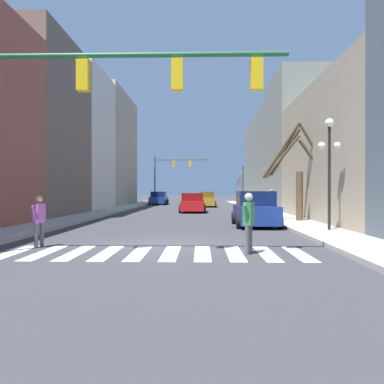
# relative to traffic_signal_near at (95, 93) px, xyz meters

# --- Properties ---
(ground_plane) EXTENTS (240.00, 240.00, 0.00)m
(ground_plane) POSITION_rel_traffic_signal_near_xyz_m (1.58, 1.71, -4.43)
(ground_plane) COLOR #38383D
(sidewalk_right) EXTENTS (2.16, 90.00, 0.15)m
(sidewalk_right) POSITION_rel_traffic_signal_near_xyz_m (7.83, 1.71, -4.35)
(sidewalk_right) COLOR #ADA89E
(sidewalk_right) RESTS_ON ground_plane
(building_row_left) EXTENTS (6.00, 44.41, 12.98)m
(building_row_left) POSITION_rel_traffic_signal_near_xyz_m (-8.75, 19.14, 1.48)
(building_row_left) COLOR #934C3D
(building_row_left) RESTS_ON ground_plane
(building_row_right) EXTENTS (6.00, 46.17, 11.39)m
(building_row_right) POSITION_rel_traffic_signal_near_xyz_m (11.91, 19.62, 0.46)
(building_row_right) COLOR #515B66
(building_row_right) RESTS_ON ground_plane
(crosswalk_stripes) EXTENTS (8.55, 2.60, 0.01)m
(crosswalk_stripes) POSITION_rel_traffic_signal_near_xyz_m (1.58, 0.36, -4.43)
(crosswalk_stripes) COLOR white
(crosswalk_stripes) RESTS_ON ground_plane
(traffic_signal_near) EXTENTS (8.68, 0.28, 5.86)m
(traffic_signal_near) POSITION_rel_traffic_signal_near_xyz_m (0.00, 0.00, 0.00)
(traffic_signal_near) COLOR #236038
(traffic_signal_near) RESTS_ON ground_plane
(traffic_signal_far) EXTENTS (7.35, 0.28, 6.29)m
(traffic_signal_far) POSITION_rel_traffic_signal_near_xyz_m (-1.20, 39.97, 0.17)
(traffic_signal_far) COLOR #236038
(traffic_signal_far) RESTS_ON ground_plane
(street_lamp_right_corner) EXTENTS (0.95, 0.36, 4.59)m
(street_lamp_right_corner) POSITION_rel_traffic_signal_near_xyz_m (8.18, 5.39, -1.04)
(street_lamp_right_corner) COLOR black
(street_lamp_right_corner) RESTS_ON sidewalk_right
(car_parked_right_far) EXTENTS (2.09, 4.34, 1.55)m
(car_parked_right_far) POSITION_rel_traffic_signal_near_xyz_m (2.20, 20.20, -3.70)
(car_parked_right_far) COLOR red
(car_parked_right_far) RESTS_ON ground_plane
(car_parked_left_far) EXTENTS (2.10, 4.13, 1.74)m
(car_parked_left_far) POSITION_rel_traffic_signal_near_xyz_m (5.58, 8.43, -3.62)
(car_parked_left_far) COLOR navy
(car_parked_left_far) RESTS_ON ground_plane
(car_driving_toward_lane) EXTENTS (2.16, 4.70, 1.62)m
(car_driving_toward_lane) POSITION_rel_traffic_signal_near_xyz_m (-2.39, 36.25, -3.67)
(car_driving_toward_lane) COLOR navy
(car_driving_toward_lane) RESTS_ON ground_plane
(car_parked_right_near) EXTENTS (1.98, 4.72, 1.63)m
(car_parked_right_near) POSITION_rel_traffic_signal_near_xyz_m (3.46, 30.28, -3.67)
(car_parked_right_near) COLOR #A38423
(car_parked_right_near) RESTS_ON ground_plane
(pedestrian_on_left_sidewalk) EXTENTS (0.39, 0.70, 1.71)m
(pedestrian_on_left_sidewalk) POSITION_rel_traffic_signal_near_xyz_m (4.22, 0.33, -3.42)
(pedestrian_on_left_sidewalk) COLOR #4C4C51
(pedestrian_on_left_sidewalk) RESTS_ON ground_plane
(pedestrian_crossing_street) EXTENTS (0.24, 0.74, 1.71)m
(pedestrian_crossing_street) POSITION_rel_traffic_signal_near_xyz_m (8.20, 18.40, -3.27)
(pedestrian_crossing_street) COLOR #7A705B
(pedestrian_crossing_street) RESTS_ON sidewalk_right
(pedestrian_on_right_sidewalk) EXTENTS (0.69, 0.27, 1.60)m
(pedestrian_on_right_sidewalk) POSITION_rel_traffic_signal_near_xyz_m (7.20, 14.28, -3.33)
(pedestrian_on_right_sidewalk) COLOR #282D47
(pedestrian_on_right_sidewalk) RESTS_ON sidewalk_right
(pedestrian_waiting_at_curb) EXTENTS (0.29, 0.69, 1.61)m
(pedestrian_waiting_at_curb) POSITION_rel_traffic_signal_near_xyz_m (-2.16, 1.35, -3.48)
(pedestrian_waiting_at_curb) COLOR #4C4C51
(pedestrian_waiting_at_curb) RESTS_ON ground_plane
(street_tree_right_far) EXTENTS (0.98, 2.01, 4.81)m
(street_tree_right_far) POSITION_rel_traffic_signal_near_xyz_m (8.12, 37.40, -2.32)
(street_tree_right_far) COLOR brown
(street_tree_right_far) RESTS_ON sidewalk_right
(street_tree_right_near) EXTENTS (3.74, 1.24, 5.35)m
(street_tree_right_near) POSITION_rel_traffic_signal_near_xyz_m (8.08, 10.37, -1.59)
(street_tree_right_near) COLOR brown
(street_tree_right_near) RESTS_ON sidewalk_right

